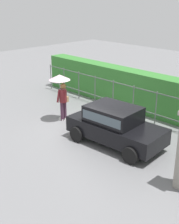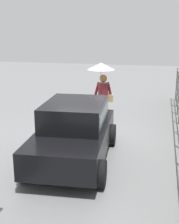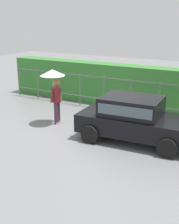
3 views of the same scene
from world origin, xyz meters
The scene contains 5 objects.
ground_plane centered at (0.00, 0.00, 0.00)m, with size 40.00×40.00×0.00m, color slate.
car centered at (1.36, -0.05, 0.80)m, with size 3.83×2.07×1.48m.
pedestrian centered at (-1.87, 0.02, 1.55)m, with size 0.93×0.93×2.11m.
fence_section centered at (0.11, 2.65, 0.83)m, with size 12.49×0.05×1.50m.
hedge_row centered at (0.11, 3.57, 0.95)m, with size 13.44×0.90×1.90m, color #387F33.
Camera 3 is at (4.77, -8.86, 3.92)m, focal length 48.22 mm.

